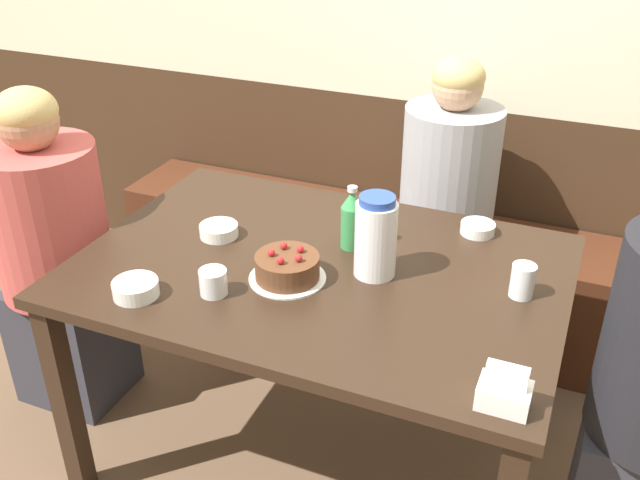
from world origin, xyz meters
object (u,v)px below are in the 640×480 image
object	(u,v)px
bench_seat	(398,271)
birthday_cake	(287,268)
bowl_rice_small	(478,228)
person_pale_blue_shirt	(56,257)
bowl_soup_white	(136,289)
glass_tumbler_short	(370,210)
glass_water_tall	(213,282)
glass_shot_small	(523,281)
water_pitcher	(376,237)
napkin_holder	(504,392)
soju_bottle	(352,219)
bowl_side_dish	(219,230)
person_grey_tee	(445,221)

from	to	relation	value
bench_seat	birthday_cake	world-z (taller)	birthday_cake
bench_seat	birthday_cake	size ratio (longest dim) A/B	11.21
bowl_rice_small	person_pale_blue_shirt	xyz separation A→B (m)	(-1.31, -0.40, -0.18)
bowl_soup_white	glass_tumbler_short	world-z (taller)	glass_tumbler_short
glass_water_tall	glass_shot_small	xyz separation A→B (m)	(0.75, 0.30, 0.01)
water_pitcher	glass_water_tall	distance (m)	0.45
glass_tumbler_short	glass_shot_small	distance (m)	0.56
napkin_holder	soju_bottle	bearing A→B (deg)	136.16
bench_seat	person_pale_blue_shirt	distance (m)	1.33
birthday_cake	bowl_rice_small	world-z (taller)	birthday_cake
bowl_side_dish	glass_water_tall	size ratio (longest dim) A/B	1.57
birthday_cake	water_pitcher	xyz separation A→B (m)	(0.21, 0.12, 0.08)
bench_seat	napkin_holder	size ratio (longest dim) A/B	21.64
bench_seat	glass_tumbler_short	xyz separation A→B (m)	(0.04, -0.52, 0.53)
napkin_holder	glass_tumbler_short	distance (m)	0.88
bowl_soup_white	bowl_rice_small	distance (m)	1.03
napkin_holder	glass_shot_small	world-z (taller)	napkin_holder
person_pale_blue_shirt	birthday_cake	bearing A→B (deg)	-3.82
bowl_soup_white	bowl_side_dish	world-z (taller)	bowl_soup_white
bowl_rice_small	glass_tumbler_short	bearing A→B (deg)	-170.62
water_pitcher	person_grey_tee	size ratio (longest dim) A/B	0.20
bench_seat	bowl_soup_white	bearing A→B (deg)	-108.37
water_pitcher	person_pale_blue_shirt	distance (m)	1.13
birthday_cake	person_pale_blue_shirt	world-z (taller)	person_pale_blue_shirt
water_pitcher	bowl_rice_small	world-z (taller)	water_pitcher
water_pitcher	person_pale_blue_shirt	size ratio (longest dim) A/B	0.21
bench_seat	glass_tumbler_short	world-z (taller)	glass_tumbler_short
bench_seat	napkin_holder	world-z (taller)	napkin_holder
birthday_cake	bowl_rice_small	distance (m)	0.63
napkin_holder	bowl_rice_small	size ratio (longest dim) A/B	1.05
person_pale_blue_shirt	person_grey_tee	size ratio (longest dim) A/B	0.98
bowl_soup_white	glass_shot_small	world-z (taller)	glass_shot_small
birthday_cake	bowl_soup_white	world-z (taller)	birthday_cake
bench_seat	glass_shot_small	distance (m)	1.09
bench_seat	soju_bottle	bearing A→B (deg)	-86.36
bowl_rice_small	glass_water_tall	distance (m)	0.83
birthday_cake	glass_water_tall	xyz separation A→B (m)	(-0.15, -0.14, -0.00)
person_pale_blue_shirt	glass_water_tall	bearing A→B (deg)	-15.10
napkin_holder	glass_water_tall	size ratio (longest dim) A/B	1.47
napkin_holder	glass_water_tall	xyz separation A→B (m)	(-0.78, 0.14, -0.00)
napkin_holder	person_grey_tee	distance (m)	1.20
glass_shot_small	person_pale_blue_shirt	distance (m)	1.51
napkin_holder	person_pale_blue_shirt	bearing A→B (deg)	167.45
glass_water_tall	person_grey_tee	world-z (taller)	person_grey_tee
napkin_holder	bowl_rice_small	distance (m)	0.77
napkin_holder	person_pale_blue_shirt	size ratio (longest dim) A/B	0.10
bench_seat	person_pale_blue_shirt	xyz separation A→B (m)	(-0.94, -0.88, 0.33)
water_pitcher	glass_shot_small	world-z (taller)	water_pitcher
glass_shot_small	water_pitcher	bearing A→B (deg)	-173.64
napkin_holder	bowl_side_dish	world-z (taller)	napkin_holder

